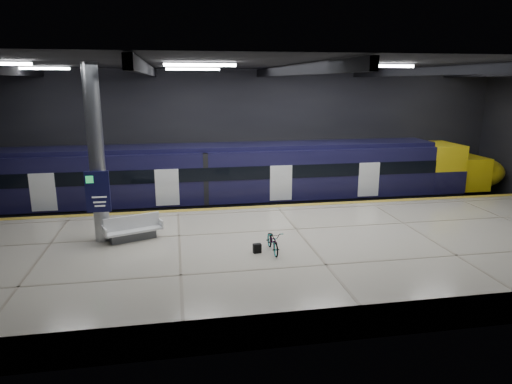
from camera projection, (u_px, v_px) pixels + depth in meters
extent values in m
plane|color=black|center=(290.00, 245.00, 20.90)|extent=(30.00, 30.00, 0.00)
cube|color=black|center=(259.00, 137.00, 27.61)|extent=(30.00, 0.10, 8.00)
cube|color=black|center=(366.00, 207.00, 12.31)|extent=(30.00, 0.10, 8.00)
cube|color=black|center=(293.00, 64.00, 19.01)|extent=(30.00, 16.00, 0.10)
cube|color=black|center=(147.00, 70.00, 18.04)|extent=(0.25, 16.00, 0.40)
cube|color=black|center=(293.00, 70.00, 19.07)|extent=(0.25, 16.00, 0.40)
cube|color=black|center=(425.00, 71.00, 20.09)|extent=(0.25, 16.00, 0.40)
cube|color=white|center=(200.00, 65.00, 16.44)|extent=(2.60, 0.18, 0.10)
cube|color=white|center=(382.00, 66.00, 17.64)|extent=(2.60, 0.18, 0.10)
cube|color=white|center=(40.00, 68.00, 20.98)|extent=(2.60, 0.18, 0.10)
cube|color=white|center=(193.00, 69.00, 22.18)|extent=(2.60, 0.18, 0.10)
cube|color=white|center=(330.00, 70.00, 23.37)|extent=(2.60, 0.18, 0.10)
cube|color=white|center=(454.00, 70.00, 24.57)|extent=(2.60, 0.18, 0.10)
cube|color=beige|center=(306.00, 253.00, 18.38)|extent=(30.00, 11.00, 1.10)
cube|color=gold|center=(277.00, 206.00, 23.27)|extent=(30.00, 0.40, 0.01)
cube|color=gray|center=(269.00, 214.00, 25.46)|extent=(30.00, 0.08, 0.16)
cube|color=gray|center=(264.00, 207.00, 26.83)|extent=(30.00, 0.08, 0.16)
cube|color=black|center=(223.00, 205.00, 25.61)|extent=(24.00, 2.58, 0.80)
cube|color=black|center=(222.00, 174.00, 25.19)|extent=(24.00, 2.80, 2.75)
cube|color=black|center=(222.00, 147.00, 24.83)|extent=(24.00, 2.30, 0.24)
cube|color=black|center=(225.00, 174.00, 23.77)|extent=(24.00, 0.04, 0.70)
cube|color=white|center=(281.00, 183.00, 24.42)|extent=(1.20, 0.05, 1.90)
cube|color=yellow|center=(438.00, 166.00, 27.41)|extent=(2.00, 2.80, 2.75)
ellipsoid|color=yellow|center=(476.00, 173.00, 27.96)|extent=(3.60, 2.52, 1.90)
cube|color=black|center=(442.00, 163.00, 27.42)|extent=(1.60, 2.38, 0.80)
cube|color=#595B60|center=(133.00, 236.00, 18.33)|extent=(1.86, 1.13, 0.33)
cube|color=white|center=(132.00, 230.00, 18.27)|extent=(2.41, 1.65, 0.09)
cube|color=white|center=(132.00, 222.00, 18.20)|extent=(2.12, 0.84, 0.56)
cube|color=white|center=(104.00, 231.00, 17.70)|extent=(0.39, 0.91, 0.33)
cube|color=white|center=(159.00, 222.00, 18.78)|extent=(0.39, 0.91, 0.33)
imported|color=#99999E|center=(273.00, 241.00, 16.96)|extent=(0.60, 1.62, 0.85)
cube|color=black|center=(257.00, 248.00, 16.92)|extent=(0.32, 0.21, 0.35)
cylinder|color=#9EA0A5|center=(97.00, 155.00, 17.50)|extent=(0.60, 0.60, 6.90)
cube|color=#10103B|center=(98.00, 192.00, 17.42)|extent=(0.90, 0.12, 1.60)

